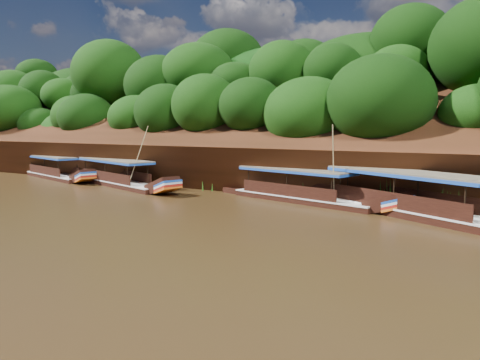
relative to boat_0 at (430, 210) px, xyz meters
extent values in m
plane|color=black|center=(-11.07, -6.35, -0.60)|extent=(160.00, 160.00, 0.00)
cube|color=black|center=(-11.07, 9.65, 2.90)|extent=(120.00, 16.12, 13.64)
cube|color=black|center=(-11.07, 19.65, -0.60)|extent=(120.00, 24.00, 12.00)
ellipsoid|color=#17420B|center=(-47.07, 7.65, 2.60)|extent=(16.00, 8.00, 6.00)
ellipsoid|color=#17420B|center=(-41.07, 15.65, 8.40)|extent=(20.00, 10.00, 8.00)
ellipsoid|color=#17420B|center=(-17.07, 8.65, 2.90)|extent=(18.00, 8.00, 6.40)
ellipsoid|color=#17420B|center=(-11.07, 16.65, 8.60)|extent=(24.00, 11.00, 8.40)
cube|color=black|center=(-0.75, 0.39, -0.60)|extent=(13.46, 8.48, 0.98)
cube|color=silver|center=(-0.75, 0.39, -0.14)|extent=(13.49, 8.54, 0.11)
cube|color=brown|center=(-1.52, 0.78, 2.01)|extent=(10.94, 7.42, 0.13)
cube|color=#1947A8|center=(-1.52, 0.78, 1.88)|extent=(10.94, 7.42, 0.20)
cube|color=black|center=(-8.85, 2.10, -0.60)|extent=(11.62, 4.67, 0.86)
cube|color=silver|center=(-8.85, 2.10, -0.19)|extent=(11.63, 4.73, 0.10)
cube|color=black|center=(-2.58, 0.62, 0.06)|extent=(3.00, 2.15, 1.61)
cube|color=#1947A8|center=(-1.89, 0.45, 0.35)|extent=(1.75, 1.92, 0.59)
cube|color=#AF1C13|center=(-1.89, 0.45, 0.02)|extent=(1.75, 1.92, 0.59)
cube|color=brown|center=(-9.54, 2.26, 1.69)|extent=(9.27, 4.40, 0.11)
cube|color=#1947A8|center=(-9.54, 2.26, 1.58)|extent=(9.27, 4.40, 0.17)
cylinder|color=tan|center=(-6.19, 0.88, 2.38)|extent=(0.32, 1.32, 4.98)
cube|color=black|center=(-26.61, 1.66, -0.60)|extent=(12.84, 5.73, 0.87)
cube|color=silver|center=(-26.61, 1.66, -0.19)|extent=(12.86, 5.79, 0.10)
cube|color=black|center=(-19.73, -0.41, 0.07)|extent=(3.33, 2.40, 1.72)
cube|color=#1947A8|center=(-18.97, -0.64, 0.36)|extent=(1.98, 2.04, 0.64)
cube|color=#AF1C13|center=(-18.97, -0.64, 0.03)|extent=(1.98, 2.04, 0.64)
cube|color=brown|center=(-27.37, 1.89, 1.73)|extent=(10.28, 5.23, 0.12)
cube|color=#1947A8|center=(-27.37, 1.89, 1.61)|extent=(10.28, 5.23, 0.17)
cylinder|color=tan|center=(-22.96, 0.36, 2.39)|extent=(1.59, 0.94, 4.84)
cube|color=black|center=(-36.63, 2.60, -0.60)|extent=(11.08, 4.84, 0.85)
cube|color=silver|center=(-36.63, 2.60, -0.20)|extent=(11.09, 4.90, 0.09)
cube|color=black|center=(-30.70, 1.00, 0.05)|extent=(2.91, 2.18, 1.56)
cube|color=#1947A8|center=(-30.04, 0.82, 0.34)|extent=(1.72, 1.91, 0.56)
cube|color=#AF1C13|center=(-30.04, 0.82, 0.02)|extent=(1.72, 1.91, 0.56)
cube|color=brown|center=(-37.29, 2.78, 1.66)|extent=(8.87, 4.52, 0.11)
cube|color=#1947A8|center=(-37.29, 2.78, 1.55)|extent=(8.87, 4.52, 0.17)
cone|color=#2E6B1A|center=(-39.34, 3.08, 0.31)|extent=(1.50, 1.50, 1.83)
cone|color=#2E6B1A|center=(-30.53, 3.54, 0.30)|extent=(1.50, 1.50, 1.80)
cone|color=#2E6B1A|center=(-24.78, 3.51, 0.46)|extent=(1.50, 1.50, 2.12)
cone|color=#2E6B1A|center=(-17.91, 3.37, 0.04)|extent=(1.50, 1.50, 1.30)
cone|color=#2E6B1A|center=(-9.25, 3.43, 0.37)|extent=(1.50, 1.50, 1.94)
cone|color=#2E6B1A|center=(-3.49, 2.98, 0.45)|extent=(1.50, 1.50, 2.11)
cone|color=#2E6B1A|center=(0.83, 2.59, 0.15)|extent=(1.50, 1.50, 1.50)
camera|label=1|loc=(4.55, -28.26, 4.77)|focal=35.00mm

